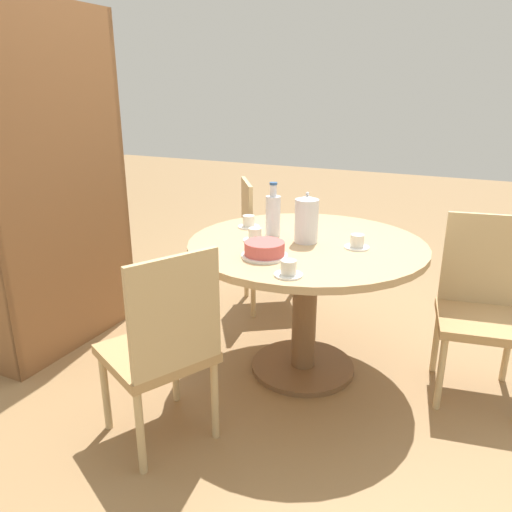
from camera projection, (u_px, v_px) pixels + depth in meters
ground_plane at (302, 368)px, 2.83m from camera, size 14.00×14.00×0.00m
dining_table at (306, 272)px, 2.64m from camera, size 1.24×1.24×0.75m
chair_a at (482, 305)px, 2.51m from camera, size 0.49×0.49×0.91m
chair_b at (265, 243)px, 3.50m from camera, size 0.58×0.58×0.91m
chair_c at (163, 347)px, 2.11m from camera, size 0.56×0.56×0.91m
bookshelf at (53, 189)px, 2.86m from camera, size 0.99×0.28×1.95m
coffee_pot at (306, 219)px, 2.55m from camera, size 0.12×0.12×0.26m
water_bottle at (273, 215)px, 2.65m from camera, size 0.08×0.08×0.29m
cake_main at (265, 250)px, 2.35m from camera, size 0.22×0.22×0.07m
cup_a at (288, 269)px, 2.12m from camera, size 0.12×0.12×0.07m
cup_b at (249, 223)px, 2.85m from camera, size 0.12×0.12×0.07m
cup_c at (255, 236)px, 2.60m from camera, size 0.12×0.12×0.07m
cup_d at (357, 243)px, 2.48m from camera, size 0.12×0.12×0.07m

